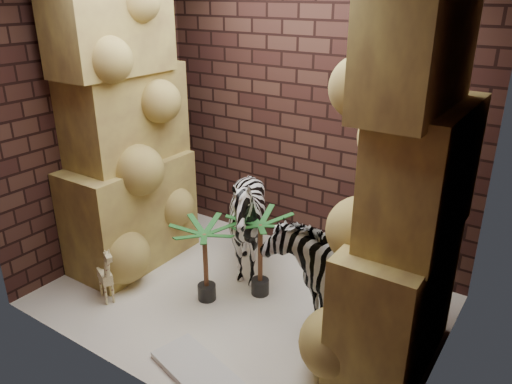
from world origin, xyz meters
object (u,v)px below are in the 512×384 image
Objects in this scene: giraffe_toy at (104,270)px; palm_front at (260,255)px; zebra_left at (247,227)px; palm_back at (206,263)px; zebra_right at (331,249)px.

palm_front reaches higher than giraffe_toy.
zebra_left is 1.55× the size of palm_back.
zebra_right is at bearing 23.67° from palm_back.
zebra_right is 1.07× the size of zebra_left.
palm_front is (-0.66, -0.10, -0.23)m from zebra_right.
palm_back is at bearing -136.08° from palm_front.
zebra_left is at bearing 145.11° from palm_front.
palm_front is (1.14, 0.88, 0.10)m from giraffe_toy.
zebra_right is at bearing 8.49° from palm_front.
zebra_right is 1.65× the size of palm_back.
zebra_left is 0.58m from palm_back.
zebra_right is 2.08m from giraffe_toy.
palm_front is at bearing 62.03° from giraffe_toy.
giraffe_toy is 0.77× the size of palm_front.
palm_front is at bearing -166.75° from zebra_right.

